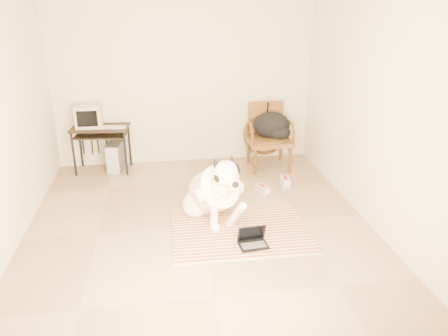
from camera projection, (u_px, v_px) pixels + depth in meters
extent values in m
plane|color=#9A7F5E|center=(200.00, 226.00, 5.15)|extent=(4.50, 4.50, 0.00)
plane|color=beige|center=(184.00, 78.00, 6.72)|extent=(4.50, 0.00, 4.50)
plane|color=beige|center=(232.00, 212.00, 2.58)|extent=(4.50, 0.00, 4.50)
plane|color=beige|center=(374.00, 108.00, 4.92)|extent=(0.00, 4.50, 4.50)
cube|color=#B4401C|center=(248.00, 253.00, 4.60)|extent=(1.57, 0.26, 0.02)
cube|color=#4A7733|center=(244.00, 241.00, 4.83)|extent=(1.57, 0.26, 0.02)
cube|color=#623E87|center=(240.00, 230.00, 5.05)|extent=(1.57, 0.26, 0.02)
cube|color=#C37B36|center=(237.00, 220.00, 5.27)|extent=(1.57, 0.26, 0.02)
cube|color=beige|center=(234.00, 211.00, 5.49)|extent=(1.57, 0.26, 0.02)
sphere|color=white|center=(196.00, 204.00, 5.33)|extent=(0.32, 0.32, 0.32)
sphere|color=white|center=(219.00, 199.00, 5.46)|extent=(0.32, 0.32, 0.32)
ellipsoid|color=white|center=(208.00, 200.00, 5.37)|extent=(0.40, 0.36, 0.33)
ellipsoid|color=white|center=(214.00, 190.00, 5.13)|extent=(0.61, 0.83, 0.70)
cylinder|color=white|center=(214.00, 190.00, 5.14)|extent=(0.65, 0.75, 0.64)
sphere|color=white|center=(222.00, 184.00, 4.90)|extent=(0.27, 0.27, 0.27)
sphere|color=white|center=(226.00, 174.00, 4.75)|extent=(0.30, 0.30, 0.30)
ellipsoid|color=black|center=(230.00, 171.00, 4.76)|extent=(0.23, 0.26, 0.22)
cylinder|color=white|center=(232.00, 182.00, 4.66)|extent=(0.17, 0.19, 0.12)
sphere|color=black|center=(235.00, 185.00, 4.59)|extent=(0.07, 0.07, 0.07)
cone|color=black|center=(215.00, 163.00, 4.72)|extent=(0.16, 0.17, 0.19)
cone|color=black|center=(231.00, 160.00, 4.80)|extent=(0.15, 0.18, 0.19)
torus|color=white|center=(223.00, 181.00, 4.86)|extent=(0.29, 0.21, 0.24)
cylinder|color=white|center=(214.00, 212.00, 4.97)|extent=(0.13, 0.15, 0.45)
cylinder|color=white|center=(236.00, 215.00, 4.95)|extent=(0.21, 0.41, 0.45)
sphere|color=white|center=(215.00, 228.00, 5.01)|extent=(0.11, 0.11, 0.11)
sphere|color=white|center=(246.00, 235.00, 4.85)|extent=(0.12, 0.12, 0.12)
cone|color=black|center=(197.00, 201.00, 5.65)|extent=(0.33, 0.41, 0.11)
cube|color=black|center=(253.00, 245.00, 4.71)|extent=(0.33, 0.25, 0.02)
cube|color=#4B4B4D|center=(254.00, 245.00, 4.70)|extent=(0.27, 0.15, 0.00)
cube|color=black|center=(251.00, 233.00, 4.74)|extent=(0.31, 0.10, 0.20)
cube|color=black|center=(252.00, 233.00, 4.73)|extent=(0.28, 0.09, 0.18)
cube|color=black|center=(100.00, 128.00, 6.54)|extent=(0.88, 0.55, 0.03)
cube|color=black|center=(101.00, 136.00, 6.54)|extent=(0.78, 0.45, 0.02)
cylinder|color=black|center=(74.00, 155.00, 6.48)|extent=(0.03, 0.03, 0.67)
cylinder|color=black|center=(81.00, 146.00, 6.84)|extent=(0.03, 0.03, 0.67)
cylinder|color=black|center=(126.00, 154.00, 6.51)|extent=(0.03, 0.03, 0.67)
cylinder|color=black|center=(130.00, 145.00, 6.87)|extent=(0.03, 0.03, 0.67)
cube|color=#BCB093|center=(89.00, 116.00, 6.50)|extent=(0.37, 0.35, 0.33)
cube|color=black|center=(87.00, 119.00, 6.34)|extent=(0.29, 0.02, 0.23)
cube|color=#BCB093|center=(114.00, 127.00, 6.49)|extent=(0.37, 0.17, 0.02)
cube|color=#4B4B4D|center=(116.00, 156.00, 6.75)|extent=(0.27, 0.49, 0.44)
cube|color=#AAAAAE|center=(112.00, 161.00, 6.54)|extent=(0.19, 0.04, 0.42)
cube|color=brown|center=(269.00, 141.00, 6.76)|extent=(0.65, 0.63, 0.07)
cylinder|color=#3A270F|center=(269.00, 138.00, 6.75)|extent=(0.60, 0.60, 0.04)
cube|color=brown|center=(265.00, 117.00, 6.92)|extent=(0.56, 0.05, 0.49)
cylinder|color=#3A270F|center=(255.00, 162.00, 6.57)|extent=(0.05, 0.05, 0.40)
cylinder|color=#3A270F|center=(248.00, 150.00, 7.06)|extent=(0.05, 0.05, 0.40)
cylinder|color=#3A270F|center=(290.00, 160.00, 6.64)|extent=(0.05, 0.05, 0.40)
cylinder|color=#3A270F|center=(281.00, 149.00, 7.13)|extent=(0.05, 0.05, 0.40)
ellipsoid|color=black|center=(272.00, 125.00, 6.75)|extent=(0.57, 0.47, 0.42)
ellipsoid|color=black|center=(279.00, 133.00, 6.68)|extent=(0.35, 0.29, 0.24)
cube|color=silver|center=(263.00, 191.00, 6.04)|extent=(0.19, 0.29, 0.02)
cube|color=#99999E|center=(263.00, 189.00, 6.02)|extent=(0.18, 0.28, 0.08)
cube|color=#A61A16|center=(263.00, 187.00, 6.01)|extent=(0.08, 0.14, 0.02)
cube|color=silver|center=(285.00, 184.00, 6.28)|extent=(0.14, 0.30, 0.03)
cube|color=#99999E|center=(285.00, 181.00, 6.26)|extent=(0.14, 0.29, 0.09)
cube|color=#A61A16|center=(285.00, 179.00, 6.25)|extent=(0.06, 0.15, 0.02)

